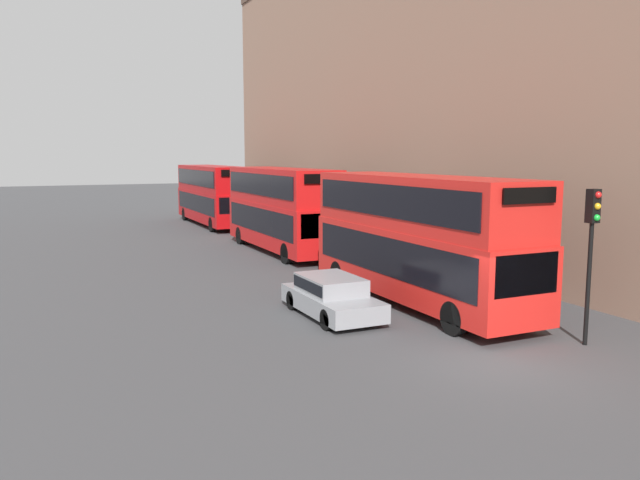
# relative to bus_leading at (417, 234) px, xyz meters

# --- Properties ---
(ground_plane) EXTENTS (200.00, 200.00, 0.00)m
(ground_plane) POSITION_rel_bus_leading_xyz_m (-1.60, -5.89, -2.44)
(ground_plane) COLOR #424244
(bus_leading) EXTENTS (2.59, 10.58, 4.43)m
(bus_leading) POSITION_rel_bus_leading_xyz_m (0.00, 0.00, 0.00)
(bus_leading) COLOR red
(bus_leading) RESTS_ON ground
(bus_second_in_queue) EXTENTS (2.59, 10.41, 4.42)m
(bus_second_in_queue) POSITION_rel_bus_leading_xyz_m (-0.00, 12.84, -0.01)
(bus_second_in_queue) COLOR red
(bus_second_in_queue) RESTS_ON ground
(bus_third_in_queue) EXTENTS (2.59, 11.36, 4.31)m
(bus_third_in_queue) POSITION_rel_bus_leading_xyz_m (0.00, 26.71, -0.06)
(bus_third_in_queue) COLOR #B20C0F
(bus_third_in_queue) RESTS_ON ground
(car_dark_sedan) EXTENTS (1.82, 4.22, 1.30)m
(car_dark_sedan) POSITION_rel_bus_leading_xyz_m (-3.40, -0.31, -1.75)
(car_dark_sedan) COLOR gray
(car_dark_sedan) RESTS_ON ground
(traffic_light) EXTENTS (0.30, 0.36, 4.24)m
(traffic_light) POSITION_rel_bus_leading_xyz_m (1.57, -5.93, 0.60)
(traffic_light) COLOR black
(traffic_light) RESTS_ON ground
(pedestrian) EXTENTS (0.36, 0.36, 1.61)m
(pedestrian) POSITION_rel_bus_leading_xyz_m (2.49, 14.63, -1.70)
(pedestrian) COLOR #334C6B
(pedestrian) RESTS_ON ground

